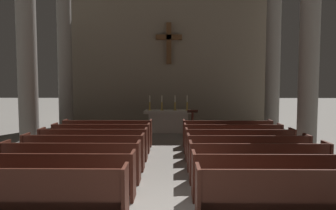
% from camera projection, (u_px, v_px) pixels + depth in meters
% --- Properties ---
extents(pew_left_row_1, '(3.14, 0.50, 0.95)m').
position_uv_depth(pew_left_row_1, '(31.00, 194.00, 5.19)').
color(pew_left_row_1, '#4C2319').
rests_on(pew_left_row_1, ground).
extents(pew_left_row_2, '(3.14, 0.50, 0.95)m').
position_uv_depth(pew_left_row_2, '(55.00, 175.00, 6.22)').
color(pew_left_row_2, '#4C2319').
rests_on(pew_left_row_2, ground).
extents(pew_left_row_3, '(3.14, 0.50, 0.95)m').
position_uv_depth(pew_left_row_3, '(71.00, 162.00, 7.25)').
color(pew_left_row_3, '#4C2319').
rests_on(pew_left_row_3, ground).
extents(pew_left_row_4, '(3.14, 0.50, 0.95)m').
position_uv_depth(pew_left_row_4, '(84.00, 152.00, 8.28)').
color(pew_left_row_4, '#4C2319').
rests_on(pew_left_row_4, ground).
extents(pew_left_row_5, '(3.14, 0.50, 0.95)m').
position_uv_depth(pew_left_row_5, '(94.00, 144.00, 9.31)').
color(pew_left_row_5, '#4C2319').
rests_on(pew_left_row_5, ground).
extents(pew_left_row_6, '(3.14, 0.50, 0.95)m').
position_uv_depth(pew_left_row_6, '(102.00, 138.00, 10.34)').
color(pew_left_row_6, '#4C2319').
rests_on(pew_left_row_6, ground).
extents(pew_left_row_7, '(3.14, 0.50, 0.95)m').
position_uv_depth(pew_left_row_7, '(108.00, 133.00, 11.37)').
color(pew_left_row_7, '#4C2319').
rests_on(pew_left_row_7, ground).
extents(pew_right_row_1, '(3.14, 0.50, 0.95)m').
position_uv_depth(pew_right_row_1, '(293.00, 195.00, 5.13)').
color(pew_right_row_1, '#4C2319').
rests_on(pew_right_row_1, ground).
extents(pew_right_row_2, '(3.14, 0.50, 0.95)m').
position_uv_depth(pew_right_row_2, '(273.00, 176.00, 6.16)').
color(pew_right_row_2, '#4C2319').
rests_on(pew_right_row_2, ground).
extents(pew_right_row_3, '(3.14, 0.50, 0.95)m').
position_uv_depth(pew_right_row_3, '(258.00, 163.00, 7.19)').
color(pew_right_row_3, '#4C2319').
rests_on(pew_right_row_3, ground).
extents(pew_right_row_4, '(3.14, 0.50, 0.95)m').
position_uv_depth(pew_right_row_4, '(248.00, 152.00, 8.22)').
color(pew_right_row_4, '#4C2319').
rests_on(pew_right_row_4, ground).
extents(pew_right_row_5, '(3.14, 0.50, 0.95)m').
position_uv_depth(pew_right_row_5, '(239.00, 145.00, 9.25)').
color(pew_right_row_5, '#4C2319').
rests_on(pew_right_row_5, ground).
extents(pew_right_row_6, '(3.14, 0.50, 0.95)m').
position_uv_depth(pew_right_row_6, '(233.00, 138.00, 10.29)').
color(pew_right_row_6, '#4C2319').
rests_on(pew_right_row_6, ground).
extents(pew_right_row_7, '(3.14, 0.50, 0.95)m').
position_uv_depth(pew_right_row_7, '(227.00, 133.00, 11.32)').
color(pew_right_row_7, '#4C2319').
rests_on(pew_right_row_7, ground).
extents(column_left_second, '(0.98, 0.98, 7.32)m').
position_uv_depth(column_left_second, '(27.00, 45.00, 10.81)').
color(column_left_second, gray).
rests_on(column_left_second, ground).
extents(column_right_second, '(0.98, 0.98, 7.32)m').
position_uv_depth(column_right_second, '(309.00, 44.00, 10.68)').
color(column_right_second, gray).
rests_on(column_right_second, ground).
extents(column_left_third, '(0.98, 0.98, 7.32)m').
position_uv_depth(column_left_third, '(65.00, 54.00, 14.66)').
color(column_left_third, gray).
rests_on(column_left_third, ground).
extents(column_right_third, '(0.98, 0.98, 7.32)m').
position_uv_depth(column_right_third, '(273.00, 54.00, 14.53)').
color(column_right_third, gray).
rests_on(column_right_third, ground).
extents(altar, '(2.20, 0.90, 1.01)m').
position_uv_depth(altar, '(168.00, 121.00, 14.48)').
color(altar, '#BCB7AD').
rests_on(altar, ground).
extents(candlestick_outer_left, '(0.16, 0.16, 0.68)m').
position_uv_depth(candlestick_outer_left, '(150.00, 106.00, 14.44)').
color(candlestick_outer_left, '#B79338').
rests_on(candlestick_outer_left, altar).
extents(candlestick_inner_left, '(0.16, 0.16, 0.68)m').
position_uv_depth(candlestick_inner_left, '(162.00, 106.00, 14.43)').
color(candlestick_inner_left, '#B79338').
rests_on(candlestick_inner_left, altar).
extents(candlestick_inner_right, '(0.16, 0.16, 0.68)m').
position_uv_depth(candlestick_inner_right, '(175.00, 106.00, 14.43)').
color(candlestick_inner_right, '#B79338').
rests_on(candlestick_inner_right, altar).
extents(candlestick_outer_right, '(0.16, 0.16, 0.68)m').
position_uv_depth(candlestick_outer_right, '(187.00, 106.00, 14.42)').
color(candlestick_outer_right, '#B79338').
rests_on(candlestick_outer_right, altar).
extents(apse_with_cross, '(10.64, 0.50, 7.75)m').
position_uv_depth(apse_with_cross, '(169.00, 52.00, 16.49)').
color(apse_with_cross, gray).
rests_on(apse_with_cross, ground).
extents(lectern, '(0.44, 0.36, 1.15)m').
position_uv_depth(lectern, '(192.00, 124.00, 13.27)').
color(lectern, '#4C2319').
rests_on(lectern, ground).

